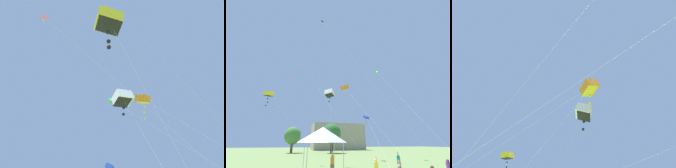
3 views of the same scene
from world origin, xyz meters
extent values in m
cube|color=tan|center=(13.87, 61.30, 5.84)|extent=(24.23, 11.54, 11.67)
cylinder|color=brown|center=(5.07, 37.51, 1.67)|extent=(0.88, 0.88, 3.34)
ellipsoid|color=#2D662D|center=(5.07, 37.51, 5.87)|extent=(5.97, 5.37, 6.27)
cylinder|color=brown|center=(-7.14, 42.20, 1.50)|extent=(0.79, 0.79, 3.00)
ellipsoid|color=#477A38|center=(-7.14, 42.20, 5.27)|extent=(5.36, 4.82, 5.63)
cylinder|color=#B7B7BC|center=(-6.16, 0.67, 1.50)|extent=(0.05, 0.05, 3.01)
cylinder|color=#B7B7BC|center=(-3.15, 0.67, 1.50)|extent=(0.05, 0.05, 3.01)
cylinder|color=#B7B7BC|center=(-6.16, 3.68, 1.50)|extent=(0.05, 0.05, 3.01)
cylinder|color=#B7B7BC|center=(-3.15, 3.68, 1.50)|extent=(0.05, 0.05, 3.01)
pyramid|color=white|center=(-4.65, 2.18, 3.70)|extent=(3.34, 3.34, 1.39)
cylinder|color=yellow|center=(0.10, 1.20, 1.10)|extent=(0.39, 0.39, 0.64)
sphere|color=tan|center=(0.10, 1.20, 1.53)|extent=(0.24, 0.24, 0.24)
cylinder|color=tan|center=(0.11, 1.16, 1.62)|extent=(0.17, 0.23, 0.56)
cube|color=brown|center=(6.04, 5.96, 0.39)|extent=(0.38, 0.21, 0.79)
cylinder|color=teal|center=(6.04, 5.96, 1.12)|extent=(0.40, 0.40, 0.65)
sphere|color=tan|center=(6.04, 5.96, 1.55)|extent=(0.25, 0.25, 0.25)
cylinder|color=tan|center=(6.03, 5.97, 1.65)|extent=(0.18, 0.18, 0.55)
cylinder|color=purple|center=(5.70, -1.21, 1.12)|extent=(0.40, 0.40, 0.65)
sphere|color=brown|center=(5.70, -1.21, 1.55)|extent=(0.25, 0.25, 0.25)
sphere|color=brown|center=(1.60, -3.46, 1.49)|extent=(0.24, 0.24, 0.24)
cube|color=brown|center=(-2.92, 5.31, 0.44)|extent=(0.42, 0.23, 0.87)
cylinder|color=orange|center=(-2.92, 5.31, 1.23)|extent=(0.44, 0.44, 0.72)
sphere|color=tan|center=(-2.92, 5.31, 1.72)|extent=(0.27, 0.27, 0.27)
cylinder|color=tan|center=(-2.93, 5.33, 1.83)|extent=(0.21, 0.23, 0.62)
sphere|color=tan|center=(-0.53, -2.97, 1.56)|extent=(0.25, 0.25, 0.25)
cylinder|color=tan|center=(-0.52, -2.98, 1.66)|extent=(0.17, 0.16, 0.56)
cylinder|color=silver|center=(-3.31, 8.71, 9.19)|extent=(7.18, 15.15, 18.39)
pyramid|color=pink|center=(-6.89, 16.30, 18.41)|extent=(0.64, 0.62, 0.31)
sphere|color=white|center=(-6.92, 16.32, 18.07)|extent=(0.08, 0.08, 0.08)
sphere|color=white|center=(-6.97, 16.23, 17.86)|extent=(0.08, 0.08, 0.08)
sphere|color=white|center=(-6.85, 16.21, 17.65)|extent=(0.08, 0.08, 0.08)
cylinder|color=silver|center=(9.63, 8.08, 10.24)|extent=(5.58, 21.57, 20.49)
cone|color=green|center=(12.42, 18.87, 20.48)|extent=(1.41, 1.45, 1.37)
sphere|color=yellow|center=(12.42, 18.85, 19.94)|extent=(0.13, 0.13, 0.13)
sphere|color=yellow|center=(12.48, 18.86, 19.56)|extent=(0.13, 0.13, 0.13)
cylinder|color=silver|center=(-7.03, 6.28, 4.43)|extent=(7.67, 2.57, 8.86)
cube|color=yellow|center=(-10.86, 7.57, 8.85)|extent=(1.33, 1.39, 0.73)
cube|color=black|center=(-10.86, 7.57, 8.56)|extent=(1.24, 1.25, 0.21)
sphere|color=black|center=(-10.87, 7.59, 8.20)|extent=(0.16, 0.16, 0.16)
sphere|color=black|center=(-10.81, 7.58, 7.74)|extent=(0.16, 0.16, 0.16)
sphere|color=black|center=(-10.94, 7.51, 7.29)|extent=(0.16, 0.16, 0.16)
cylinder|color=silver|center=(0.93, 3.28, 5.78)|extent=(1.68, 12.60, 11.57)
cube|color=orange|center=(0.10, 9.58, 11.56)|extent=(1.34, 1.23, 1.24)
cube|color=yellow|center=(0.10, 9.58, 11.22)|extent=(1.07, 1.02, 0.65)
sphere|color=yellow|center=(0.17, 9.55, 10.79)|extent=(0.19, 0.19, 0.19)
sphere|color=yellow|center=(0.05, 9.55, 10.26)|extent=(0.19, 0.19, 0.19)
sphere|color=yellow|center=(0.06, 9.55, 9.73)|extent=(0.19, 0.19, 0.19)
cylinder|color=silver|center=(1.22, 6.68, 14.64)|extent=(9.19, 15.56, 29.27)
pyramid|color=black|center=(-3.35, 14.45, 29.31)|extent=(0.59, 0.50, 0.44)
sphere|color=white|center=(-3.34, 14.43, 28.91)|extent=(0.09, 0.09, 0.09)
sphere|color=white|center=(-3.32, 14.38, 28.66)|extent=(0.09, 0.09, 0.09)
cylinder|color=silver|center=(3.38, 6.86, 4.01)|extent=(7.36, 18.71, 8.02)
cube|color=blue|center=(7.05, 16.22, 8.02)|extent=(1.17, 1.16, 0.86)
cube|color=red|center=(7.05, 16.22, 7.73)|extent=(1.04, 0.92, 0.39)
sphere|color=red|center=(7.05, 16.18, 7.40)|extent=(0.15, 0.15, 0.15)
sphere|color=red|center=(7.01, 16.18, 6.97)|extent=(0.15, 0.15, 0.15)
sphere|color=red|center=(7.09, 16.18, 6.54)|extent=(0.15, 0.15, 0.15)
sphere|color=red|center=(6.97, 16.27, 6.11)|extent=(0.15, 0.15, 0.15)
cylinder|color=silver|center=(-2.48, 8.20, 5.35)|extent=(0.62, 4.81, 10.70)
cube|color=white|center=(-2.17, 10.60, 10.70)|extent=(1.83, 1.91, 1.26)
cube|color=black|center=(-2.17, 10.60, 10.31)|extent=(1.69, 1.58, 0.56)
sphere|color=black|center=(-2.12, 10.55, 9.81)|extent=(0.22, 0.22, 0.22)
sphere|color=black|center=(-2.25, 10.54, 9.20)|extent=(0.22, 0.22, 0.22)
camera|label=1|loc=(-16.09, 4.93, 1.66)|focal=35.00mm
camera|label=2|loc=(-7.48, -12.42, 2.97)|focal=24.00mm
camera|label=3|loc=(12.71, -0.47, 1.59)|focal=40.00mm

